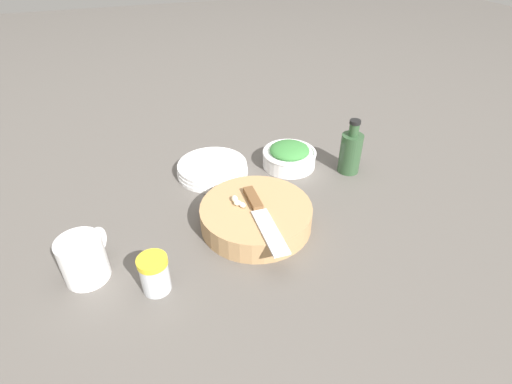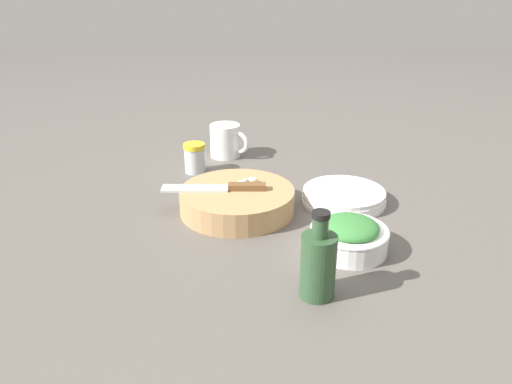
% 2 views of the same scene
% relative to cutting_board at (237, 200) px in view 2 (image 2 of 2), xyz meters
% --- Properties ---
extents(ground_plane, '(5.00, 5.00, 0.00)m').
position_rel_cutting_board_xyz_m(ground_plane, '(-0.03, 0.07, -0.03)').
color(ground_plane, '#56514C').
extents(cutting_board, '(0.24, 0.24, 0.05)m').
position_rel_cutting_board_xyz_m(cutting_board, '(0.00, 0.00, 0.00)').
color(cutting_board, tan).
rests_on(cutting_board, ground_plane).
extents(chef_knife, '(0.04, 0.22, 0.01)m').
position_rel_cutting_board_xyz_m(chef_knife, '(-0.00, -0.04, 0.03)').
color(chef_knife, brown).
rests_on(chef_knife, cutting_board).
extents(garlic_cloves, '(0.03, 0.05, 0.01)m').
position_rel_cutting_board_xyz_m(garlic_cloves, '(-0.03, 0.02, 0.03)').
color(garlic_cloves, silver).
rests_on(garlic_cloves, cutting_board).
extents(herb_bowl, '(0.14, 0.14, 0.06)m').
position_rel_cutting_board_xyz_m(herb_bowl, '(0.16, 0.21, 0.00)').
color(herb_bowl, white).
rests_on(herb_bowl, ground_plane).
extents(spice_jar, '(0.05, 0.05, 0.08)m').
position_rel_cutting_board_xyz_m(spice_jar, '(-0.23, -0.11, 0.01)').
color(spice_jar, silver).
rests_on(spice_jar, ground_plane).
extents(coffee_mug, '(0.09, 0.11, 0.09)m').
position_rel_cutting_board_xyz_m(coffee_mug, '(-0.35, -0.04, 0.02)').
color(coffee_mug, white).
rests_on(coffee_mug, ground_plane).
extents(plate_stack, '(0.19, 0.19, 0.03)m').
position_rel_cutting_board_xyz_m(plate_stack, '(-0.04, 0.23, -0.01)').
color(plate_stack, white).
rests_on(plate_stack, ground_plane).
extents(oil_bottle, '(0.06, 0.06, 0.15)m').
position_rel_cutting_board_xyz_m(oil_bottle, '(0.30, 0.13, 0.03)').
color(oil_bottle, '#2D4C2D').
rests_on(oil_bottle, ground_plane).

